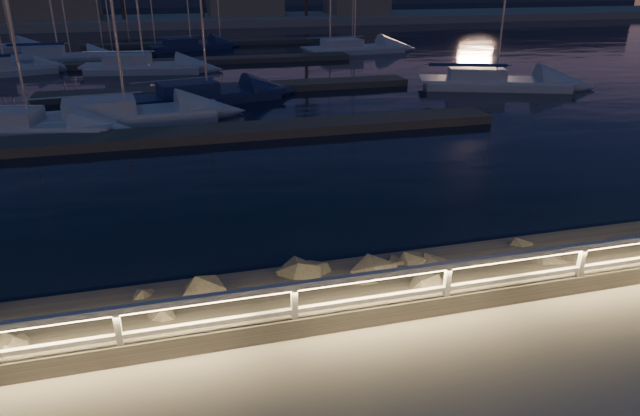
% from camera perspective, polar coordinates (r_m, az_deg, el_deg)
% --- Properties ---
extents(ground, '(400.00, 400.00, 0.00)m').
position_cam_1_polar(ground, '(11.20, 7.69, -10.81)').
color(ground, gray).
rests_on(ground, ground).
extents(harbor_water, '(400.00, 440.00, 0.60)m').
position_cam_1_polar(harbor_water, '(40.58, -9.71, 12.23)').
color(harbor_water, black).
rests_on(harbor_water, ground).
extents(guard_rail, '(44.11, 0.12, 1.06)m').
position_cam_1_polar(guard_rail, '(10.77, 7.57, -7.43)').
color(guard_rail, silver).
rests_on(guard_rail, ground).
extents(riprap, '(31.13, 2.99, 1.29)m').
position_cam_1_polar(riprap, '(13.21, 11.20, -6.77)').
color(riprap, '#666257').
rests_on(riprap, ground).
extents(floating_docks, '(22.00, 36.00, 0.40)m').
position_cam_1_polar(floating_docks, '(41.74, -9.95, 13.29)').
color(floating_docks, '#5B544B').
rests_on(floating_docks, ground).
extents(far_shore, '(160.00, 14.00, 5.20)m').
position_cam_1_polar(far_shore, '(82.89, -13.20, 18.02)').
color(far_shore, gray).
rests_on(far_shore, ground).
extents(sailboat_c, '(9.07, 3.51, 15.02)m').
position_cam_1_polar(sailboat_c, '(28.95, -19.30, 8.84)').
color(sailboat_c, silver).
rests_on(sailboat_c, ground).
extents(sailboat_e, '(7.17, 4.04, 11.85)m').
position_cam_1_polar(sailboat_e, '(46.21, -29.13, 12.02)').
color(sailboat_e, silver).
rests_on(sailboat_e, ground).
extents(sailboat_f, '(7.66, 3.93, 12.57)m').
position_cam_1_polar(sailboat_f, '(28.53, -27.35, 7.33)').
color(sailboat_f, silver).
rests_on(sailboat_f, ground).
extents(sailboat_g, '(8.74, 4.33, 14.30)m').
position_cam_1_polar(sailboat_g, '(32.62, -11.56, 11.05)').
color(sailboat_g, navy).
rests_on(sailboat_g, ground).
extents(sailboat_h, '(9.53, 5.66, 15.61)m').
position_cam_1_polar(sailboat_h, '(37.64, 16.76, 12.07)').
color(sailboat_h, silver).
rests_on(sailboat_h, ground).
extents(sailboat_j, '(8.82, 3.91, 14.54)m').
position_cam_1_polar(sailboat_j, '(43.77, -17.48, 13.39)').
color(sailboat_j, silver).
rests_on(sailboat_j, ground).
extents(sailboat_k, '(7.95, 4.45, 13.02)m').
position_cam_1_polar(sailboat_k, '(55.74, -12.99, 15.56)').
color(sailboat_k, navy).
rests_on(sailboat_k, ground).
extents(sailboat_l, '(9.47, 3.46, 15.70)m').
position_cam_1_polar(sailboat_l, '(52.44, 3.19, 15.70)').
color(sailboat_l, silver).
rests_on(sailboat_l, ground).
extents(sailboat_n, '(8.18, 2.70, 13.79)m').
position_cam_1_polar(sailboat_n, '(51.44, -24.87, 13.60)').
color(sailboat_n, silver).
rests_on(sailboat_n, ground).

